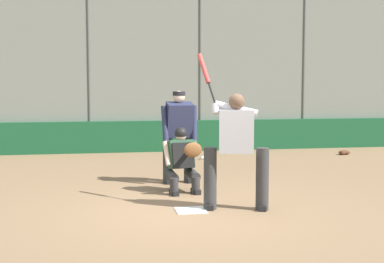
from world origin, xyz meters
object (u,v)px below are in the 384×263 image
at_px(batter_at_plate, 236,147).
at_px(spare_bat_near_backstop, 204,157).
at_px(catcher_behind_plate, 182,159).
at_px(fielding_glove_on_dirt, 344,152).
at_px(umpire_home, 179,134).

distance_m(batter_at_plate, spare_bat_near_backstop, 5.45).
distance_m(catcher_behind_plate, spare_bat_near_backstop, 4.25).
bearing_deg(fielding_glove_on_dirt, spare_bat_near_backstop, 0.05).
xyz_separation_m(batter_at_plate, catcher_behind_plate, (0.57, -1.30, -0.35)).
height_order(catcher_behind_plate, fielding_glove_on_dirt, catcher_behind_plate).
bearing_deg(batter_at_plate, umpire_home, -62.74).
height_order(umpire_home, spare_bat_near_backstop, umpire_home).
xyz_separation_m(batter_at_plate, fielding_glove_on_dirt, (-4.30, -5.35, -0.86)).
distance_m(catcher_behind_plate, umpire_home, 0.93).
relative_size(batter_at_plate, spare_bat_near_backstop, 2.79).
distance_m(batter_at_plate, umpire_home, 2.22).
height_order(batter_at_plate, spare_bat_near_backstop, batter_at_plate).
xyz_separation_m(batter_at_plate, spare_bat_near_backstop, (-0.62, -5.35, -0.88)).
distance_m(catcher_behind_plate, fielding_glove_on_dirt, 6.35).
bearing_deg(spare_bat_near_backstop, fielding_glove_on_dirt, 116.65).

